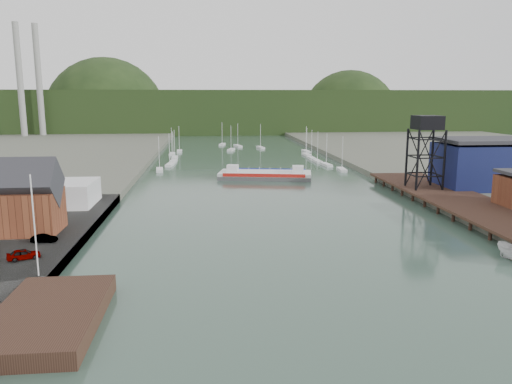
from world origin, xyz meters
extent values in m
plane|color=#2C453C|center=(0.00, 0.00, 0.00)|extent=(600.00, 600.00, 0.00)
cube|color=slate|center=(-40.00, 20.00, 0.80)|extent=(16.00, 80.00, 1.60)
cube|color=black|center=(-29.00, 0.00, 0.90)|extent=(10.00, 18.00, 1.80)
cube|color=black|center=(37.00, 45.00, 1.90)|extent=(14.00, 70.00, 0.50)
cylinder|color=black|center=(31.00, 45.00, 0.80)|extent=(0.60, 0.60, 2.20)
cylinder|color=black|center=(43.00, 45.00, 0.80)|extent=(0.60, 0.60, 2.20)
cube|color=#582919|center=(-42.00, 30.00, 4.85)|extent=(12.00, 8.00, 6.50)
cube|color=#2D2D33|center=(-42.00, 30.00, 9.30)|extent=(12.20, 8.20, 2.40)
cube|color=silver|center=(-44.00, 50.00, 3.85)|extent=(18.00, 12.00, 4.50)
cylinder|color=silver|center=(-33.00, 10.00, 7.60)|extent=(0.16, 0.16, 12.00)
cylinder|color=black|center=(32.00, 55.00, 8.65)|extent=(0.50, 0.50, 13.00)
cylinder|color=black|center=(38.00, 55.00, 8.65)|extent=(0.50, 0.50, 13.00)
cylinder|color=black|center=(32.00, 61.00, 8.65)|extent=(0.50, 0.50, 13.00)
cylinder|color=black|center=(38.00, 61.00, 8.65)|extent=(0.50, 0.50, 13.00)
cube|color=black|center=(35.00, 58.00, 16.65)|extent=(5.50, 5.50, 3.00)
cube|color=#0D163C|center=(50.00, 60.00, 6.60)|extent=(20.00, 14.00, 10.00)
cube|color=#2D2D33|center=(50.00, 60.00, 12.50)|extent=(20.50, 14.50, 0.80)
cube|color=silver|center=(-27.54, 103.89, 0.35)|extent=(2.67, 7.65, 0.90)
cube|color=silver|center=(-25.28, 115.30, 0.35)|extent=(2.81, 7.67, 0.90)
cube|color=silver|center=(-24.71, 124.17, 0.35)|extent=(2.35, 7.59, 0.90)
cube|color=silver|center=(-24.81, 134.09, 0.35)|extent=(2.01, 7.50, 0.90)
cube|color=silver|center=(-26.64, 146.33, 0.35)|extent=(2.00, 7.50, 0.90)
cube|color=silver|center=(-24.32, 156.17, 0.35)|extent=(2.16, 7.54, 0.90)
cube|color=silver|center=(27.56, 99.03, 0.35)|extent=(2.53, 7.62, 0.90)
cube|color=silver|center=(25.46, 110.51, 0.35)|extent=(2.76, 7.67, 0.90)
cube|color=silver|center=(24.46, 119.29, 0.35)|extent=(2.22, 7.56, 0.90)
cube|color=silver|center=(24.27, 128.28, 0.35)|extent=(2.18, 7.54, 0.90)
cube|color=silver|center=(24.67, 139.38, 0.35)|extent=(2.46, 7.61, 0.90)
cube|color=silver|center=(26.78, 150.99, 0.35)|extent=(2.48, 7.61, 0.90)
cube|color=silver|center=(-3.16, 160.00, 0.35)|extent=(3.78, 7.76, 0.90)
cube|color=silver|center=(10.04, 168.00, 0.35)|extent=(3.31, 7.74, 0.90)
cube|color=silver|center=(0.66, 176.00, 0.35)|extent=(3.76, 7.76, 0.90)
cube|color=silver|center=(-6.11, 184.00, 0.35)|extent=(3.40, 7.74, 0.90)
cylinder|color=gray|center=(-110.00, 230.00, 30.00)|extent=(3.20, 3.20, 60.00)
cylinder|color=gray|center=(-102.00, 235.00, 30.00)|extent=(3.20, 3.20, 60.00)
cube|color=black|center=(0.00, 300.00, 12.00)|extent=(500.00, 120.00, 28.00)
sphere|color=black|center=(-80.00, 300.00, 8.00)|extent=(80.00, 80.00, 80.00)
sphere|color=black|center=(90.00, 310.00, 6.00)|extent=(70.00, 70.00, 70.00)
cube|color=#4D4D4F|center=(2.72, 87.39, 0.50)|extent=(26.56, 14.62, 1.00)
cube|color=silver|center=(2.72, 87.39, 1.41)|extent=(26.56, 14.62, 0.80)
cube|color=red|center=(1.76, 82.41, 1.61)|extent=(21.73, 4.33, 0.90)
cube|color=navy|center=(3.68, 92.37, 1.61)|extent=(21.73, 4.33, 0.90)
cube|color=silver|center=(-6.16, 89.11, 2.61)|extent=(3.53, 3.53, 2.01)
cube|color=silver|center=(11.59, 85.68, 2.61)|extent=(3.53, 3.53, 2.01)
imported|color=#999999|center=(-36.86, 16.39, 2.29)|extent=(4.36, 3.09, 1.38)
imported|color=#999999|center=(-36.65, 24.00, 2.19)|extent=(3.59, 1.34, 1.17)
camera|label=1|loc=(-13.06, -47.69, 22.23)|focal=35.00mm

